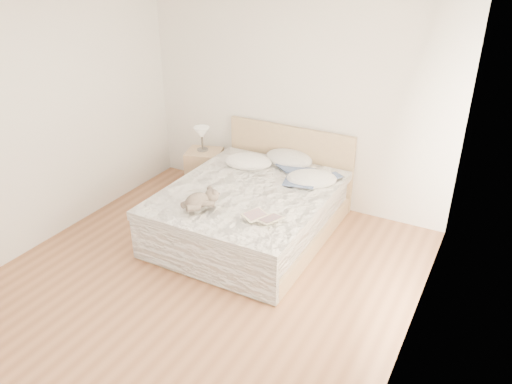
# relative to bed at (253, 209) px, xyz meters

# --- Properties ---
(floor) EXTENTS (4.00, 4.50, 0.00)m
(floor) POSITION_rel_bed_xyz_m (0.00, -1.19, -0.31)
(floor) COLOR brown
(floor) RESTS_ON ground
(wall_back) EXTENTS (4.00, 0.02, 2.70)m
(wall_back) POSITION_rel_bed_xyz_m (0.00, 1.06, 1.04)
(wall_back) COLOR white
(wall_back) RESTS_ON ground
(wall_left) EXTENTS (0.02, 4.50, 2.70)m
(wall_left) POSITION_rel_bed_xyz_m (-2.00, -1.19, 1.04)
(wall_left) COLOR white
(wall_left) RESTS_ON ground
(wall_right) EXTENTS (0.02, 4.50, 2.70)m
(wall_right) POSITION_rel_bed_xyz_m (2.00, -1.19, 1.04)
(wall_right) COLOR white
(wall_right) RESTS_ON ground
(window) EXTENTS (0.02, 1.30, 1.10)m
(window) POSITION_rel_bed_xyz_m (1.99, -0.89, 1.14)
(window) COLOR white
(window) RESTS_ON wall_right
(bed) EXTENTS (1.72, 2.14, 1.00)m
(bed) POSITION_rel_bed_xyz_m (0.00, 0.00, 0.00)
(bed) COLOR tan
(bed) RESTS_ON floor
(nightstand) EXTENTS (0.55, 0.51, 0.56)m
(nightstand) POSITION_rel_bed_xyz_m (-1.12, 0.70, -0.03)
(nightstand) COLOR tan
(nightstand) RESTS_ON floor
(table_lamp) EXTENTS (0.23, 0.23, 0.32)m
(table_lamp) POSITION_rel_bed_xyz_m (-1.15, 0.72, 0.49)
(table_lamp) COLOR #514B47
(table_lamp) RESTS_ON nightstand
(pillow_left) EXTENTS (0.66, 0.53, 0.18)m
(pillow_left) POSITION_rel_bed_xyz_m (-0.34, 0.51, 0.33)
(pillow_left) COLOR white
(pillow_left) RESTS_ON bed
(pillow_middle) EXTENTS (0.69, 0.53, 0.19)m
(pillow_middle) POSITION_rel_bed_xyz_m (0.06, 0.83, 0.33)
(pillow_middle) COLOR silver
(pillow_middle) RESTS_ON bed
(pillow_right) EXTENTS (0.69, 0.61, 0.17)m
(pillow_right) POSITION_rel_bed_xyz_m (0.54, 0.43, 0.33)
(pillow_right) COLOR white
(pillow_right) RESTS_ON bed
(blouse) EXTENTS (0.66, 0.69, 0.02)m
(blouse) POSITION_rel_bed_xyz_m (0.42, 0.42, 0.32)
(blouse) COLOR #35466E
(blouse) RESTS_ON bed
(photo_book) EXTENTS (0.37, 0.27, 0.03)m
(photo_book) POSITION_rel_bed_xyz_m (-0.33, 0.43, 0.32)
(photo_book) COLOR silver
(photo_book) RESTS_ON bed
(childrens_book) EXTENTS (0.42, 0.36, 0.02)m
(childrens_book) POSITION_rel_bed_xyz_m (0.46, -0.62, 0.32)
(childrens_book) COLOR beige
(childrens_book) RESTS_ON bed
(teddy_bear) EXTENTS (0.36, 0.41, 0.18)m
(teddy_bear) POSITION_rel_bed_xyz_m (-0.22, -0.76, 0.34)
(teddy_bear) COLOR #67584C
(teddy_bear) RESTS_ON bed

